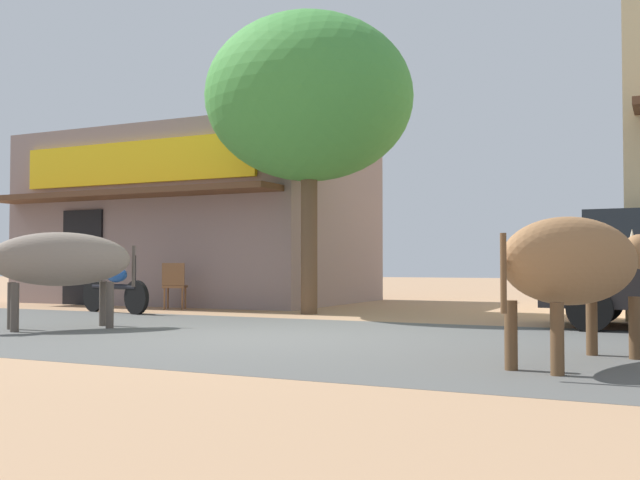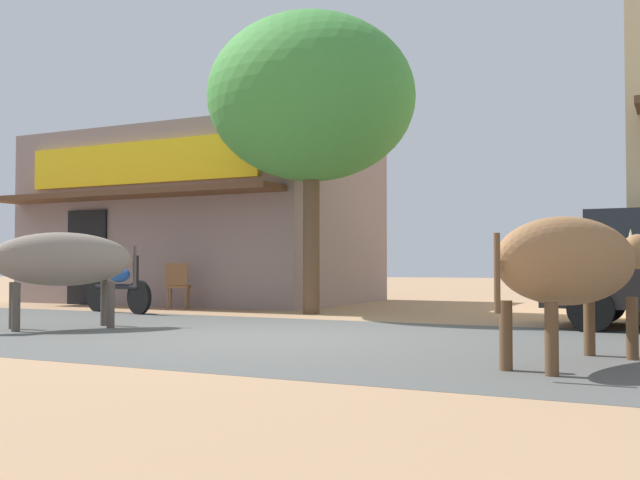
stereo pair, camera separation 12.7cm
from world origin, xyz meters
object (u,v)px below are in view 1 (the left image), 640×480
(parked_motorcycle, at_px, (116,288))
(cow_far_dark, at_px, (579,262))
(cafe_chair_near_tree, at_px, (174,284))
(roadside_tree, at_px, (309,99))
(cow_near_brown, at_px, (57,260))

(parked_motorcycle, bearing_deg, cow_far_dark, -22.93)
(cow_far_dark, bearing_deg, cafe_chair_near_tree, 148.77)
(roadside_tree, relative_size, parked_motorcycle, 2.93)
(cafe_chair_near_tree, bearing_deg, parked_motorcycle, -102.50)
(cafe_chair_near_tree, bearing_deg, roadside_tree, -0.69)
(cow_near_brown, height_order, cow_far_dark, cow_near_brown)
(cow_far_dark, height_order, cafe_chair_near_tree, cow_far_dark)
(parked_motorcycle, height_order, cow_near_brown, cow_near_brown)
(cow_near_brown, bearing_deg, cow_far_dark, -5.19)
(cow_near_brown, bearing_deg, cafe_chair_near_tree, 105.58)
(parked_motorcycle, bearing_deg, cafe_chair_near_tree, 77.50)
(cow_far_dark, xyz_separation_m, cafe_chair_near_tree, (-8.16, 4.94, -0.40))
(cow_near_brown, relative_size, cow_far_dark, 0.80)
(parked_motorcycle, xyz_separation_m, cafe_chair_near_tree, (0.30, 1.37, 0.05))
(parked_motorcycle, distance_m, cafe_chair_near_tree, 1.40)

